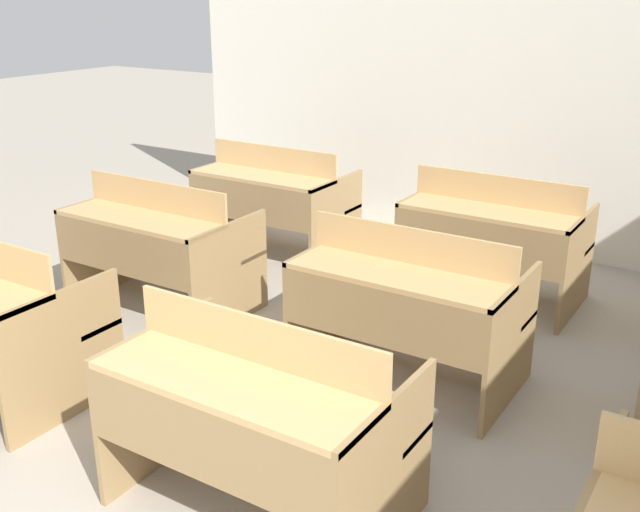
# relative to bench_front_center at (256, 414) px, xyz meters

# --- Properties ---
(wall_back) EXTENTS (6.84, 0.06, 2.81)m
(wall_back) POSITION_rel_bench_front_center_xyz_m (-0.13, 4.04, 0.92)
(wall_back) COLOR white
(wall_back) RESTS_ON ground_plane
(bench_front_center) EXTENTS (1.24, 0.80, 0.94)m
(bench_front_center) POSITION_rel_bench_front_center_xyz_m (0.00, 0.00, 0.00)
(bench_front_center) COLOR #93744A
(bench_front_center) RESTS_ON ground_plane
(bench_second_left) EXTENTS (1.24, 0.80, 0.94)m
(bench_second_left) POSITION_rel_bench_front_center_xyz_m (-1.92, 1.41, 0.00)
(bench_second_left) COLOR #93744A
(bench_second_left) RESTS_ON ground_plane
(bench_second_center) EXTENTS (1.24, 0.80, 0.94)m
(bench_second_center) POSITION_rel_bench_front_center_xyz_m (0.03, 1.40, 0.00)
(bench_second_center) COLOR olive
(bench_second_center) RESTS_ON ground_plane
(bench_third_left) EXTENTS (1.24, 0.80, 0.94)m
(bench_third_left) POSITION_rel_bench_front_center_xyz_m (-1.92, 2.80, 0.00)
(bench_third_left) COLOR #997A50
(bench_third_left) RESTS_ON ground_plane
(bench_third_center) EXTENTS (1.24, 0.80, 0.94)m
(bench_third_center) POSITION_rel_bench_front_center_xyz_m (0.01, 2.83, 0.00)
(bench_third_center) COLOR #94754B
(bench_third_center) RESTS_ON ground_plane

